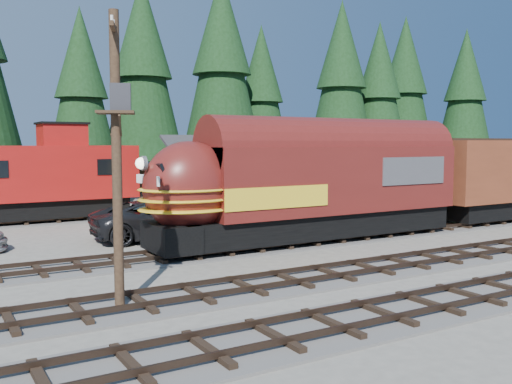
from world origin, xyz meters
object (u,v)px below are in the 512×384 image
depot (281,174)px  locomotive (303,189)px  caboose (46,177)px  utility_pole (117,141)px  pickup_truck_a (163,219)px

depot → locomotive: depot is taller
caboose → depot: bearing=-31.9°
depot → utility_pole: bearing=-137.8°
locomotive → utility_pole: (-10.80, -6.00, 2.21)m
locomotive → utility_pole: size_ratio=1.97×
locomotive → caboose: (-9.03, 14.00, 0.10)m
pickup_truck_a → caboose: bearing=26.1°
depot → caboose: caboose is taller
utility_pole → pickup_truck_a: utility_pole is taller
locomotive → caboose: bearing=122.8°
depot → caboose: 14.18m
utility_pole → pickup_truck_a: bearing=83.2°
depot → utility_pole: size_ratio=1.50×
depot → locomotive: 7.17m
utility_pole → pickup_truck_a: (5.62, 10.86, -3.88)m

